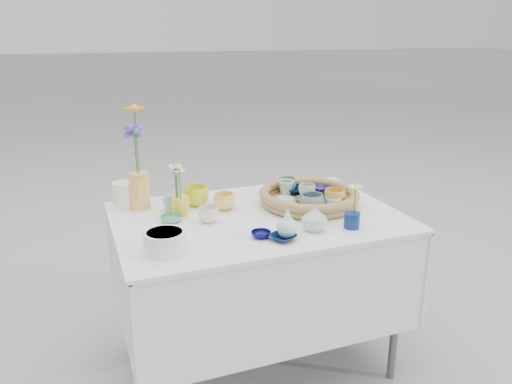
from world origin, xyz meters
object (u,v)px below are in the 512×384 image
object	(u,v)px
wicker_tray	(309,197)
tall_vase_yellow	(140,191)
display_table	(257,360)
bud_vase_seafoam	(315,218)

from	to	relation	value
wicker_tray	tall_vase_yellow	bearing A→B (deg)	162.65
display_table	wicker_tray	xyz separation A→B (m)	(0.28, 0.05, 0.80)
wicker_tray	bud_vase_seafoam	world-z (taller)	bud_vase_seafoam
display_table	bud_vase_seafoam	bearing A→B (deg)	-57.72
display_table	tall_vase_yellow	world-z (taller)	tall_vase_yellow
display_table	wicker_tray	world-z (taller)	wicker_tray
display_table	bud_vase_seafoam	size ratio (longest dim) A/B	11.22
tall_vase_yellow	wicker_tray	bearing A→B (deg)	-17.35
display_table	bud_vase_seafoam	xyz separation A→B (m)	(0.16, -0.25, 0.82)
bud_vase_seafoam	tall_vase_yellow	size ratio (longest dim) A/B	0.66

